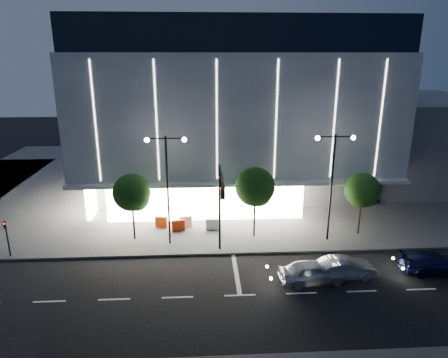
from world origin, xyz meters
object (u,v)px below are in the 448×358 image
car_second (344,268)px  barrier_a (161,222)px  street_lamp_west (167,175)px  barrier_c (178,226)px  ped_signal_far (7,235)px  tree_right (362,192)px  tree_mid (255,189)px  car_lead (313,272)px  street_lamp_east (333,172)px  car_third (436,263)px  barrier_d (212,225)px  barrier_b (186,222)px  traffic_mast (221,197)px  tree_left (132,195)px

car_second → barrier_a: size_ratio=3.98×
street_lamp_west → barrier_c: 5.83m
barrier_a → ped_signal_far: bearing=-142.6°
ped_signal_far → tree_right: size_ratio=0.54×
tree_mid → car_lead: (3.02, -7.23, -3.56)m
barrier_c → street_lamp_east: bearing=-24.0°
tree_mid → car_third: 14.15m
car_third → street_lamp_west: bearing=76.5°
car_second → barrier_d: (-8.86, 8.15, -0.07)m
street_lamp_west → street_lamp_east: 13.00m
tree_right → car_lead: size_ratio=1.21×
barrier_b → ped_signal_far: bearing=-167.4°
street_lamp_east → tree_mid: (-5.97, 1.02, -1.62)m
car_lead → barrier_b: bearing=37.9°
street_lamp_west → barrier_c: (0.55, 2.35, -5.31)m
tree_right → barrier_d: tree_right is taller
tree_right → car_lead: tree_right is taller
traffic_mast → tree_left: (-6.97, 3.68, -0.99)m
barrier_d → tree_left: bearing=-161.1°
traffic_mast → barrier_c: size_ratio=6.43×
street_lamp_west → traffic_mast: bearing=-33.6°
street_lamp_east → tree_mid: size_ratio=1.46×
street_lamp_east → barrier_c: street_lamp_east is taller
barrier_d → car_third: bearing=-19.6°
street_lamp_west → car_third: size_ratio=1.82×
car_lead → car_third: (9.07, 0.82, -0.06)m
barrier_a → barrier_d: (4.50, -0.80, 0.00)m
barrier_a → barrier_b: 2.16m
car_second → barrier_c: size_ratio=3.98×
tree_mid → car_lead: 8.60m
car_lead → street_lamp_west: bearing=52.7°
barrier_a → barrier_d: size_ratio=1.00×
tree_mid → street_lamp_east: bearing=-9.7°
tree_mid → car_lead: tree_mid is taller
ped_signal_far → barrier_d: 16.05m
traffic_mast → street_lamp_east: size_ratio=0.79×
ped_signal_far → car_third: (31.11, -3.89, -1.17)m
tree_mid → barrier_c: bearing=168.4°
ped_signal_far → car_lead: 22.57m
tree_right → barrier_b: tree_right is taller
ped_signal_far → barrier_b: bearing=19.5°
barrier_a → tree_right: bearing=7.0°
barrier_b → barrier_a: bearing=172.4°
traffic_mast → barrier_a: 8.85m
tree_left → barrier_c: (3.52, 1.33, -3.38)m
car_lead → barrier_a: size_ratio=4.13×
tree_mid → car_second: bearing=-51.7°
car_third → barrier_d: 17.43m
street_lamp_west → car_third: 20.53m
barrier_c → car_second: bearing=-47.8°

